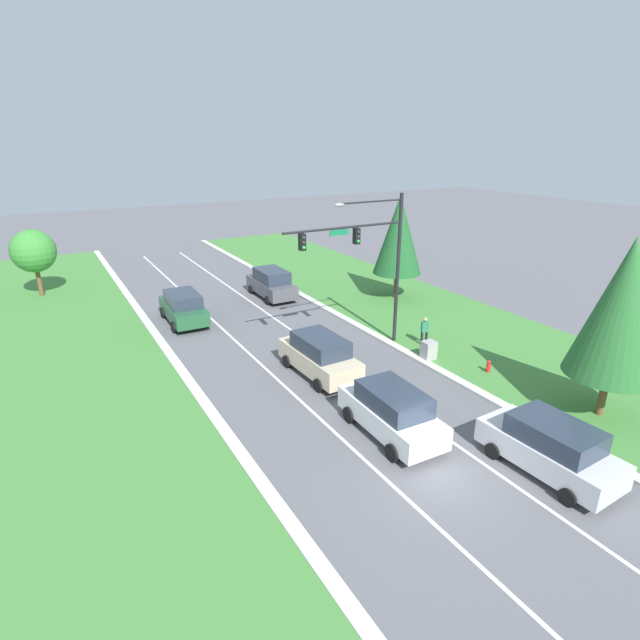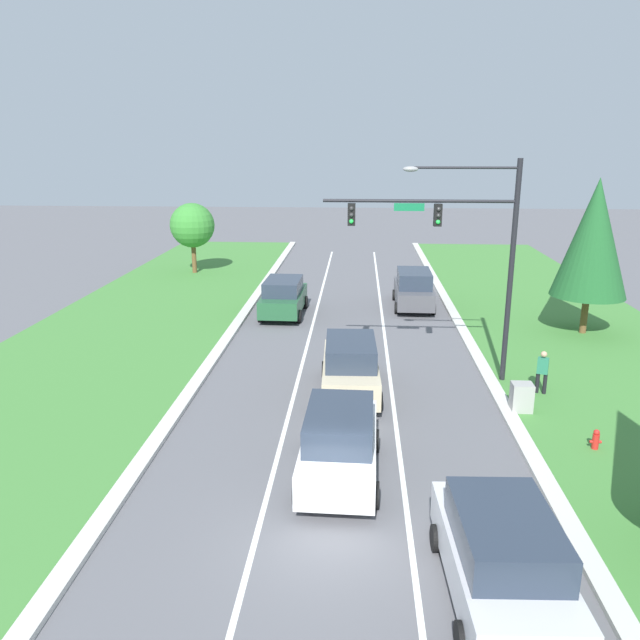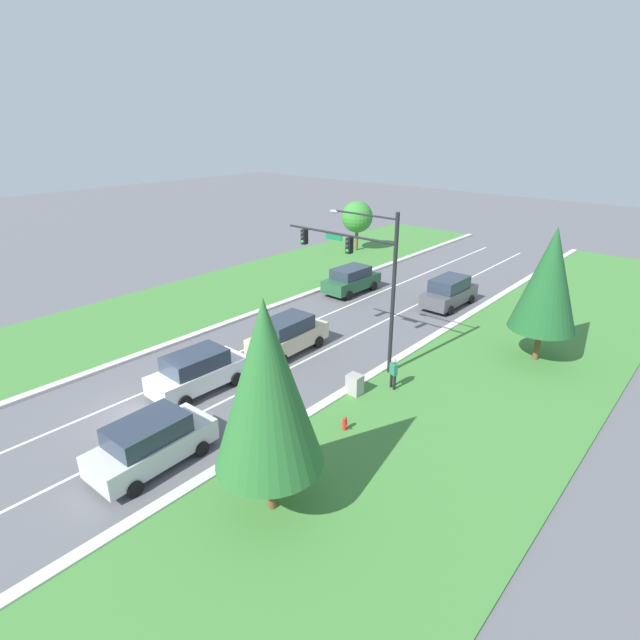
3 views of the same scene
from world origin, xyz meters
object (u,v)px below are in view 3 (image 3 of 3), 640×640
Objects in this scene: forest_suv at (351,280)px; silver_suv at (151,442)px; conifer_near_right_tree at (549,279)px; conifer_far_right_tree at (267,385)px; pedestrian at (393,373)px; white_suv at (198,371)px; graphite_suv at (449,292)px; utility_cabinet at (355,385)px; traffic_signal_mast at (362,265)px; fire_hydrant at (345,424)px; oak_near_left_tree at (357,217)px; champagne_suv at (288,335)px.

silver_suv is (6.92, -21.43, -0.03)m from forest_suv.
conifer_near_right_tree is 0.97× the size of conifer_far_right_tree.
white_suv is at bearing 61.96° from pedestrian.
graphite_suv is 23.10m from conifer_far_right_tree.
white_suv is 7.64m from utility_cabinet.
silver_suv is (-0.77, -12.20, -4.54)m from traffic_signal_mast.
traffic_signal_mast is 11.75m from conifer_far_right_tree.
graphite_suv is at bearing 18.05° from forest_suv.
pedestrian is at bearing -43.26° from forest_suv.
fire_hydrant is 31.98m from oak_near_left_tree.
champagne_suv is 0.66× the size of conifer_far_right_tree.
graphite_suv is 17.50m from fire_hydrant.
utility_cabinet is (1.91, -2.95, -5.01)m from traffic_signal_mast.
oak_near_left_tree is (-11.23, 27.62, 2.38)m from white_suv.
fire_hydrant is (4.22, 6.56, -0.65)m from silver_suv.
forest_suv is at bearing 126.85° from fire_hydrant.
white_suv is 2.90× the size of pedestrian.
white_suv is at bearing -67.88° from oak_near_left_tree.
fire_hydrant is at bearing -53.76° from oak_near_left_tree.
forest_suv is 22.52m from silver_suv.
white_suv is 4.61× the size of utility_cabinet.
conifer_near_right_tree is at bearing 64.77° from silver_suv.
traffic_signal_mast is 5.66m from pedestrian.
conifer_far_right_tree reaches higher than graphite_suv.
traffic_signal_mast is 25.34m from oak_near_left_tree.
utility_cabinet is (2.51, -14.32, -0.53)m from graphite_suv.
conifer_near_right_tree is at bearing -8.72° from forest_suv.
oak_near_left_tree is at bearing 127.50° from traffic_signal_mast.
traffic_signal_mast is 6.12m from utility_cabinet.
pedestrian is at bearing -117.73° from conifer_near_right_tree.
champagne_suv is 13.05m from conifer_far_right_tree.
traffic_signal_mast is at bearing -48.92° from forest_suv.
forest_suv is (-7.10, -2.14, -0.03)m from graphite_suv.
conifer_near_right_tree is (5.27, 9.56, 4.14)m from utility_cabinet.
conifer_far_right_tree is (12.11, -20.09, 3.78)m from forest_suv.
champagne_suv is 0.68× the size of conifer_near_right_tree.
conifer_far_right_tree reaches higher than champagne_suv.
traffic_signal_mast is at bearing -52.50° from oak_near_left_tree.
fire_hydrant is at bearing -58.57° from traffic_signal_mast.
champagne_suv is (0.20, 6.02, 0.02)m from white_suv.
white_suv is at bearing -118.64° from traffic_signal_mast.
forest_suv is at bearing -162.47° from graphite_suv.
conifer_far_right_tree reaches higher than conifer_near_right_tree.
conifer_near_right_tree is (7.19, 6.61, -0.86)m from traffic_signal_mast.
conifer_far_right_tree is at bearing -72.48° from utility_cabinet.
traffic_signal_mast is at bearing 121.43° from fire_hydrant.
pedestrian is (7.16, 6.28, -0.10)m from white_suv.
forest_suv is at bearing 129.83° from traffic_signal_mast.
traffic_signal_mast is 1.69× the size of oak_near_left_tree.
forest_suv reaches higher than silver_suv.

